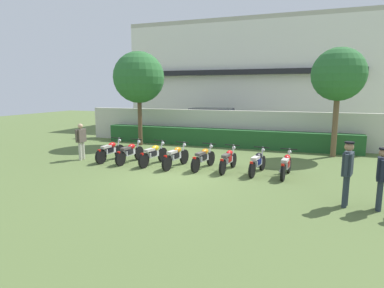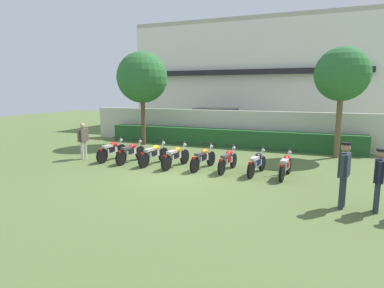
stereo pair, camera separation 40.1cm
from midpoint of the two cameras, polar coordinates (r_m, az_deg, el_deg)
ground at (r=11.60m, az=-3.83°, el=-5.80°), size 60.00×60.00×0.00m
building at (r=26.62m, az=10.21°, el=11.51°), size 18.28×6.50×8.14m
compound_wall at (r=18.35m, az=5.43°, el=2.91°), size 17.36×0.30×1.94m
hedge_row at (r=17.74m, az=4.85°, el=1.09°), size 13.89×0.70×0.96m
parked_car at (r=21.42m, az=3.30°, el=3.78°), size 4.54×2.16×1.89m
tree_near_inspector at (r=18.27m, az=-9.98°, el=11.45°), size 2.78×2.78×5.14m
tree_far_side at (r=16.07m, az=23.77°, el=11.08°), size 2.38×2.38×4.94m
motorcycle_in_row_0 at (r=14.52m, az=-14.97°, el=-1.16°), size 0.60×1.90×0.97m
motorcycle_in_row_1 at (r=13.99m, az=-11.72°, el=-1.46°), size 0.60×1.92×0.96m
motorcycle_in_row_2 at (r=13.43m, az=-7.68°, el=-1.79°), size 0.62×1.94×0.97m
motorcycle_in_row_3 at (r=12.91m, az=-3.77°, el=-2.18°), size 0.61×1.95×0.96m
motorcycle_in_row_4 at (r=12.62m, az=1.10°, el=-2.46°), size 0.62×1.90×0.96m
motorcycle_in_row_5 at (r=12.37m, az=5.47°, el=-2.76°), size 0.60×1.87×0.95m
motorcycle_in_row_6 at (r=12.08m, az=10.53°, el=-3.19°), size 0.61×1.83×0.94m
motorcycle_in_row_7 at (r=11.90m, az=15.33°, el=-3.54°), size 0.60×1.80×0.95m
inspector_person at (r=15.10m, az=-19.70°, el=0.89°), size 0.22×0.66×1.61m
officer_0 at (r=9.30m, az=24.61°, el=-3.91°), size 0.33×0.67×1.74m
officer_1 at (r=9.43m, az=29.37°, el=-4.62°), size 0.29×0.65×1.62m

